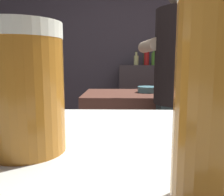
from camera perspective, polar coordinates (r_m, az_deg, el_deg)
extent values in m
cube|color=#48424A|center=(3.50, 8.53, 11.87)|extent=(5.20, 0.10, 2.70)
cube|color=brown|center=(2.20, 22.28, -10.51)|extent=(2.10, 0.60, 0.89)
cube|color=#3F383A|center=(3.27, 9.12, -1.90)|extent=(0.84, 0.36, 1.11)
cube|color=#283537|center=(1.69, 15.58, -16.15)|extent=(0.28, 0.20, 0.88)
cylinder|color=black|center=(1.54, 16.67, 9.35)|extent=(0.34, 0.34, 0.58)
cone|color=black|center=(1.47, 18.56, 16.90)|extent=(0.18, 0.18, 0.41)
cylinder|color=#C6AD8D|center=(1.64, 8.96, 12.37)|extent=(0.12, 0.33, 0.08)
cylinder|color=#C6AD8D|center=(1.76, 19.93, 11.71)|extent=(0.12, 0.33, 0.08)
cylinder|color=teal|center=(2.01, 8.76, 2.06)|extent=(0.18, 0.18, 0.05)
cube|color=silver|center=(2.02, 21.05, 1.05)|extent=(0.24, 0.08, 0.01)
cylinder|color=#AF6D22|center=(0.27, -20.23, 0.32)|extent=(0.08, 0.08, 0.12)
cylinder|color=white|center=(0.27, -21.01, 15.02)|extent=(0.08, 0.08, 0.02)
cylinder|color=red|center=(3.20, 8.37, 9.47)|extent=(0.07, 0.07, 0.18)
cylinder|color=red|center=(3.20, 8.42, 11.68)|extent=(0.03, 0.03, 0.07)
cylinder|color=white|center=(3.20, 8.44, 12.42)|extent=(0.04, 0.04, 0.01)
cylinder|color=#D2D382|center=(3.17, 5.87, 9.03)|extent=(0.06, 0.06, 0.12)
cylinder|color=#D2D382|center=(3.17, 5.89, 10.57)|extent=(0.03, 0.03, 0.05)
cylinder|color=#333333|center=(3.17, 5.90, 11.10)|extent=(0.03, 0.03, 0.01)
cylinder|color=#4C8732|center=(3.30, 8.17, 9.35)|extent=(0.07, 0.07, 0.17)
cylinder|color=#4C8732|center=(3.31, 8.21, 11.36)|extent=(0.03, 0.03, 0.07)
cylinder|color=black|center=(3.31, 8.23, 12.03)|extent=(0.03, 0.03, 0.01)
cylinder|color=#48872B|center=(3.15, 10.13, 9.28)|extent=(0.07, 0.07, 0.16)
cylinder|color=#48872B|center=(3.16, 10.19, 11.28)|extent=(0.03, 0.03, 0.06)
cylinder|color=black|center=(3.16, 10.20, 11.96)|extent=(0.03, 0.03, 0.01)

